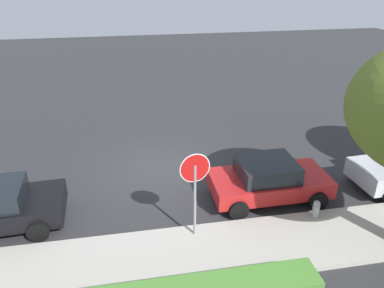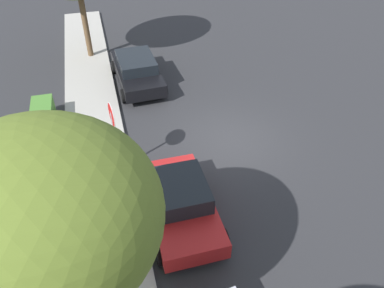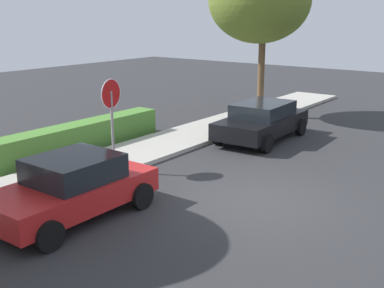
% 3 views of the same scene
% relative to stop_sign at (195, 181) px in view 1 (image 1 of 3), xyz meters
% --- Properties ---
extents(ground_plane, '(60.00, 60.00, 0.00)m').
position_rel_stop_sign_xyz_m(ground_plane, '(0.58, -4.45, -1.94)').
color(ground_plane, '#2D2D30').
extents(sidewalk_curb, '(32.00, 2.32, 0.14)m').
position_rel_stop_sign_xyz_m(sidewalk_curb, '(0.58, 0.76, -1.87)').
color(sidewalk_curb, '#B2ADA3').
rests_on(sidewalk_curb, ground_plane).
extents(stop_sign, '(0.85, 0.14, 2.78)m').
position_rel_stop_sign_xyz_m(stop_sign, '(0.00, 0.00, 0.00)').
color(stop_sign, gray).
rests_on(stop_sign, ground_plane).
extents(parked_car_red, '(3.96, 2.10, 1.43)m').
position_rel_stop_sign_xyz_m(parked_car_red, '(-2.83, -1.59, -1.21)').
color(parked_car_red, red).
rests_on(parked_car_red, ground_plane).
extents(fire_hydrant, '(0.30, 0.22, 0.72)m').
position_rel_stop_sign_xyz_m(fire_hydrant, '(-3.86, -0.14, -1.58)').
color(fire_hydrant, '#A5A5A8').
rests_on(fire_hydrant, ground_plane).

